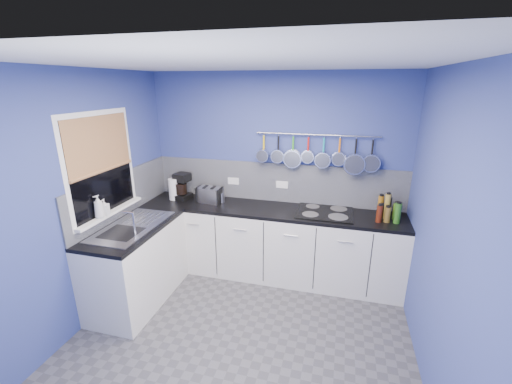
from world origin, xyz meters
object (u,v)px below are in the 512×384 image
at_px(soap_bottle_b, 104,207).
at_px(paper_towel, 174,189).
at_px(soap_bottle_a, 99,207).
at_px(coffee_maker, 182,186).
at_px(hob, 325,212).
at_px(canister, 221,197).
at_px(toaster, 210,195).

relative_size(soap_bottle_b, paper_towel, 0.62).
relative_size(soap_bottle_a, coffee_maker, 0.70).
bearing_deg(hob, soap_bottle_a, -152.95).
relative_size(canister, hob, 0.20).
distance_m(coffee_maker, canister, 0.55).
relative_size(soap_bottle_b, toaster, 0.57).
xyz_separation_m(soap_bottle_b, paper_towel, (0.24, 1.01, -0.10)).
xyz_separation_m(soap_bottle_a, paper_towel, (0.24, 1.09, -0.13)).
xyz_separation_m(canister, hob, (1.31, -0.02, -0.06)).
xyz_separation_m(toaster, canister, (0.14, 0.03, -0.03)).
height_order(coffee_maker, toaster, coffee_maker).
distance_m(soap_bottle_a, toaster, 1.34).
relative_size(soap_bottle_a, toaster, 0.79).
bearing_deg(soap_bottle_a, canister, 52.28).
relative_size(soap_bottle_b, hob, 0.26).
bearing_deg(soap_bottle_b, soap_bottle_a, -90.00).
bearing_deg(paper_towel, hob, 0.99).
bearing_deg(coffee_maker, soap_bottle_a, -98.51).
bearing_deg(paper_towel, coffee_maker, 26.00).
bearing_deg(hob, soap_bottle_b, -154.61).
bearing_deg(canister, coffee_maker, -179.44).
height_order(soap_bottle_b, paper_towel, soap_bottle_b).
distance_m(soap_bottle_a, soap_bottle_b, 0.09).
relative_size(coffee_maker, hob, 0.53).
height_order(soap_bottle_a, hob, soap_bottle_a).
height_order(soap_bottle_a, toaster, soap_bottle_a).
bearing_deg(soap_bottle_a, soap_bottle_b, 90.00).
bearing_deg(toaster, paper_towel, -167.34).
height_order(paper_towel, toaster, paper_towel).
relative_size(soap_bottle_b, canister, 1.35).
xyz_separation_m(soap_bottle_a, hob, (2.19, 1.12, -0.26)).
height_order(coffee_maker, canister, coffee_maker).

